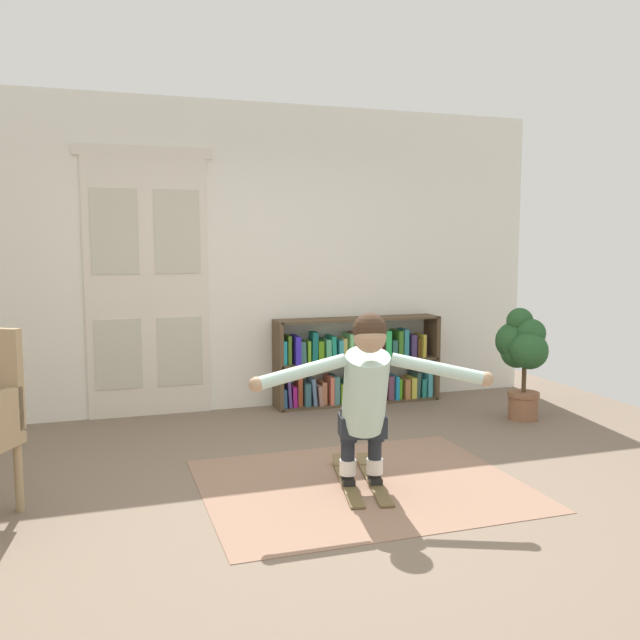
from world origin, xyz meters
name	(u,v)px	position (x,y,z in m)	size (l,w,h in m)	color
ground_plane	(338,501)	(0.00, 0.00, 0.00)	(7.20, 7.20, 0.00)	#746252
back_wall	(246,258)	(0.00, 2.60, 1.45)	(6.00, 0.10, 2.90)	silver
double_door	(148,283)	(-0.93, 2.54, 1.23)	(1.22, 0.05, 2.45)	beige
rug	(361,484)	(0.24, 0.22, 0.00)	(2.08, 1.69, 0.01)	#8E6B56
bookshelf	(356,366)	(1.05, 2.39, 0.37)	(1.68, 0.30, 0.86)	#4F3E2B
potted_plant	(522,351)	(2.23, 1.33, 0.63)	(0.37, 0.55, 1.01)	brown
skis_pair	(360,480)	(0.25, 0.25, 0.02)	(0.44, 0.91, 0.07)	brown
person_skier	(366,389)	(0.21, 0.07, 0.68)	(1.46, 0.71, 1.10)	white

